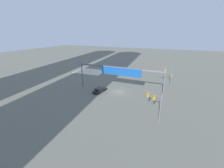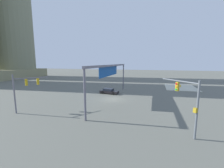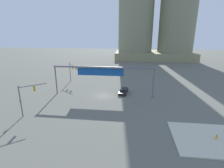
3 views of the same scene
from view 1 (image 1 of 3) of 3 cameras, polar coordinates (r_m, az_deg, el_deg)
The scene contains 7 objects.
ground_plane at distance 40.29m, azimuth 2.74°, elevation -2.82°, with size 227.44×227.44×0.00m, color #5F6157.
sidewalk_corner at distance 60.64m, azimuth -8.27°, elevation 4.70°, with size 11.15×8.22×0.15m, color beige.
traffic_signal_near_corner at distance 47.17m, azimuth 20.97°, elevation 4.04°, with size 3.90×3.09×5.64m.
traffic_signal_opposite_side at distance 27.04m, azimuth 16.07°, elevation -6.37°, with size 3.82×2.82×5.59m.
overhead_sign_gantry at distance 37.90m, azimuth 2.83°, elevation 4.86°, with size 22.84×0.43×6.81m.
sedan_car_approaching at distance 39.79m, azimuth -4.73°, elevation -2.27°, with size 2.28×4.49×1.21m.
fire_hydrant_on_curb at distance 60.69m, azimuth -8.41°, elevation 5.11°, with size 0.33×0.22×0.71m.
Camera 1 is at (-13.22, 34.90, 15.17)m, focal length 23.93 mm.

